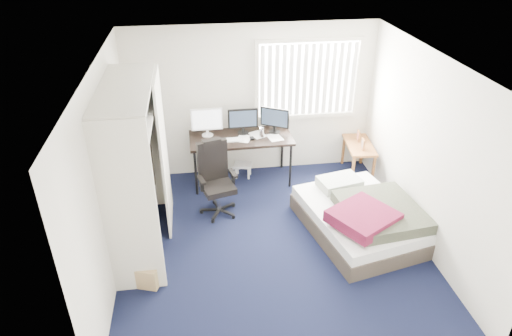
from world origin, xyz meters
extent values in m
plane|color=black|center=(0.00, 0.00, 0.00)|extent=(4.20, 4.20, 0.00)
plane|color=silver|center=(0.00, 2.10, 1.25)|extent=(4.00, 0.00, 4.00)
plane|color=silver|center=(0.00, -2.10, 1.25)|extent=(4.00, 0.00, 4.00)
plane|color=silver|center=(-2.00, 0.00, 1.25)|extent=(0.00, 4.20, 4.20)
plane|color=silver|center=(2.00, 0.00, 1.25)|extent=(0.00, 4.20, 4.20)
plane|color=white|center=(0.00, 0.00, 2.50)|extent=(4.20, 4.20, 0.00)
cube|color=white|center=(0.90, 2.08, 1.60)|extent=(1.60, 0.02, 1.20)
cube|color=beige|center=(0.90, 2.05, 2.23)|extent=(1.72, 0.06, 0.06)
cube|color=beige|center=(0.90, 2.05, 0.97)|extent=(1.72, 0.06, 0.06)
cube|color=white|center=(0.90, 2.02, 1.60)|extent=(1.60, 0.04, 1.16)
cube|color=beige|center=(-1.70, -0.60, 1.10)|extent=(0.60, 0.04, 2.20)
cube|color=beige|center=(-1.70, 1.20, 1.10)|extent=(0.60, 0.04, 2.20)
cube|color=beige|center=(-1.70, 0.30, 2.20)|extent=(0.60, 1.80, 0.04)
cube|color=beige|center=(-1.70, 0.30, 1.82)|extent=(0.56, 1.74, 0.03)
cylinder|color=silver|center=(-1.70, 0.30, 1.70)|extent=(0.03, 1.72, 0.03)
cube|color=#26262B|center=(-1.70, 0.20, 1.25)|extent=(0.38, 1.10, 0.90)
cube|color=beige|center=(-1.38, 0.75, 1.10)|extent=(0.03, 0.90, 2.20)
cube|color=white|center=(-1.70, -0.15, 1.96)|extent=(0.38, 0.30, 0.24)
cube|color=gray|center=(-1.70, 0.35, 1.95)|extent=(0.34, 0.28, 0.22)
cube|color=black|center=(-0.23, 1.73, 0.79)|extent=(1.64, 0.79, 0.04)
cylinder|color=black|center=(-0.98, 1.40, 0.38)|extent=(0.04, 0.04, 0.77)
cylinder|color=black|center=(-0.99, 2.04, 0.38)|extent=(0.04, 0.04, 0.77)
cylinder|color=black|center=(0.53, 1.42, 0.38)|extent=(0.04, 0.04, 0.77)
cylinder|color=black|center=(0.52, 2.06, 0.38)|extent=(0.04, 0.04, 0.77)
cube|color=white|center=(-0.75, 1.85, 1.09)|extent=(0.50, 0.04, 0.36)
cube|color=white|center=(-0.75, 1.85, 1.09)|extent=(0.45, 0.01, 0.31)
cube|color=black|center=(-0.18, 1.86, 1.07)|extent=(0.48, 0.04, 0.32)
cube|color=#1E2838|center=(-0.18, 1.86, 1.07)|extent=(0.43, 0.01, 0.27)
cube|color=black|center=(0.33, 1.83, 1.07)|extent=(0.48, 0.04, 0.32)
cube|color=#1E2838|center=(0.33, 1.83, 1.07)|extent=(0.43, 0.01, 0.27)
cube|color=white|center=(-0.39, 1.62, 0.81)|extent=(0.40, 0.15, 0.02)
cube|color=black|center=(-0.06, 1.62, 0.82)|extent=(0.06, 0.10, 0.02)
cylinder|color=silver|center=(0.10, 1.68, 0.89)|extent=(0.08, 0.08, 0.16)
cube|color=white|center=(-0.23, 1.73, 0.81)|extent=(0.30, 0.28, 0.00)
cube|color=black|center=(-0.67, 0.84, 0.05)|extent=(0.65, 0.65, 0.11)
cylinder|color=silver|center=(-0.67, 0.84, 0.24)|extent=(0.05, 0.05, 0.35)
cube|color=black|center=(-0.67, 0.84, 0.44)|extent=(0.54, 0.54, 0.09)
cube|color=black|center=(-0.72, 1.03, 0.79)|extent=(0.45, 0.20, 0.62)
cube|color=black|center=(-0.72, 1.03, 1.06)|extent=(0.28, 0.17, 0.14)
cube|color=black|center=(-0.90, 0.77, 0.63)|extent=(0.12, 0.25, 0.04)
cube|color=black|center=(-0.44, 0.90, 0.63)|extent=(0.12, 0.25, 0.04)
cube|color=white|center=(-0.19, 1.85, 0.22)|extent=(0.34, 0.30, 0.03)
cylinder|color=white|center=(-0.31, 1.80, 0.11)|extent=(0.04, 0.04, 0.21)
cylinder|color=white|center=(-0.27, 1.95, 0.11)|extent=(0.04, 0.04, 0.21)
cylinder|color=white|center=(-0.11, 1.75, 0.11)|extent=(0.04, 0.04, 0.21)
cylinder|color=white|center=(-0.07, 1.90, 0.11)|extent=(0.04, 0.04, 0.21)
cube|color=brown|center=(1.75, 1.67, 0.55)|extent=(0.49, 0.87, 0.04)
cube|color=brown|center=(1.55, 1.31, 0.27)|extent=(0.04, 0.04, 0.53)
cube|color=brown|center=(1.62, 2.06, 0.27)|extent=(0.04, 0.04, 0.53)
cube|color=brown|center=(1.88, 1.28, 0.27)|extent=(0.04, 0.04, 0.53)
cube|color=brown|center=(1.95, 2.02, 0.27)|extent=(0.04, 0.04, 0.53)
cube|color=brown|center=(1.73, 1.48, 0.66)|extent=(0.03, 0.14, 0.18)
cube|color=brown|center=(1.76, 1.79, 0.66)|extent=(0.03, 0.14, 0.18)
cube|color=#3C332B|center=(1.25, 0.12, 0.11)|extent=(1.68, 2.01, 0.23)
cube|color=white|center=(1.25, 0.12, 0.30)|extent=(1.63, 1.97, 0.16)
cube|color=#A9B0A2|center=(1.12, 0.71, 0.45)|extent=(0.67, 0.52, 0.14)
cube|color=#313528|center=(1.45, -0.10, 0.44)|extent=(1.11, 1.20, 0.18)
cube|color=#500D23|center=(1.13, -0.27, 0.51)|extent=(1.00, 0.98, 0.16)
cube|color=tan|center=(-1.65, -0.51, 0.14)|extent=(0.43, 0.38, 0.27)
camera|label=1|loc=(-0.90, -4.82, 3.96)|focal=32.00mm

